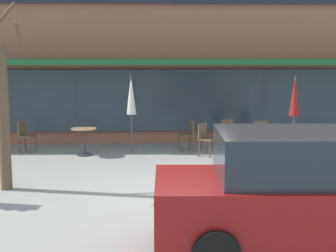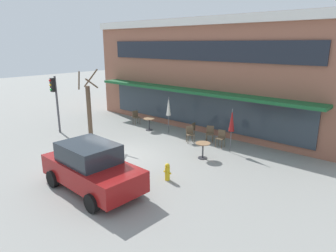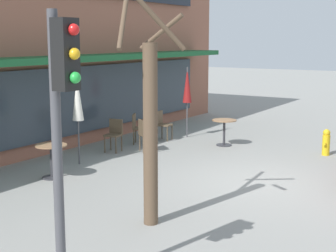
% 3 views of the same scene
% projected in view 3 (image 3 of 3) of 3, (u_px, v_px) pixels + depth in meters
% --- Properties ---
extents(ground_plane, '(80.00, 80.00, 0.00)m').
position_uv_depth(ground_plane, '(268.00, 182.00, 11.14)').
color(ground_plane, gray).
extents(cafe_table_near_wall, '(0.70, 0.70, 0.76)m').
position_uv_depth(cafe_table_near_wall, '(51.00, 156.00, 11.38)').
color(cafe_table_near_wall, '#333338').
rests_on(cafe_table_near_wall, ground).
extents(cafe_table_streetside, '(0.70, 0.70, 0.76)m').
position_uv_depth(cafe_table_streetside, '(224.00, 128.00, 14.86)').
color(cafe_table_streetside, '#333338').
rests_on(cafe_table_streetside, ground).
extents(patio_umbrella_green_folded, '(0.28, 0.28, 2.20)m').
position_uv_depth(patio_umbrella_green_folded, '(78.00, 99.00, 12.46)').
color(patio_umbrella_green_folded, '#4C4C51').
rests_on(patio_umbrella_green_folded, ground).
extents(patio_umbrella_cream_folded, '(0.28, 0.28, 2.20)m').
position_uv_depth(patio_umbrella_cream_folded, '(187.00, 86.00, 15.96)').
color(patio_umbrella_cream_folded, '#4C4C51').
rests_on(patio_umbrella_cream_folded, ground).
extents(cafe_chair_0, '(0.46, 0.46, 0.89)m').
position_uv_depth(cafe_chair_0, '(114.00, 133.00, 14.08)').
color(cafe_chair_0, brown).
rests_on(cafe_chair_0, ground).
extents(cafe_chair_1, '(0.44, 0.44, 0.89)m').
position_uv_depth(cafe_chair_1, '(162.00, 123.00, 15.69)').
color(cafe_chair_1, brown).
rests_on(cafe_chair_1, ground).
extents(cafe_chair_2, '(0.56, 0.56, 0.89)m').
position_uv_depth(cafe_chair_2, '(145.00, 133.00, 14.06)').
color(cafe_chair_2, brown).
rests_on(cafe_chair_2, ground).
extents(cafe_chair_4, '(0.53, 0.53, 0.89)m').
position_uv_depth(cafe_chair_4, '(138.00, 126.00, 15.11)').
color(cafe_chair_4, brown).
rests_on(cafe_chair_4, ground).
extents(street_tree, '(1.08, 1.24, 3.90)m').
position_uv_depth(street_tree, '(150.00, 124.00, 8.37)').
color(street_tree, brown).
rests_on(street_tree, ground).
extents(traffic_light_pole, '(0.26, 0.43, 3.40)m').
position_uv_depth(traffic_light_pole, '(62.00, 108.00, 5.82)').
color(traffic_light_pole, '#47474C').
rests_on(traffic_light_pole, ground).
extents(fire_hydrant, '(0.36, 0.20, 0.71)m').
position_uv_depth(fire_hydrant, '(326.00, 142.00, 13.65)').
color(fire_hydrant, gold).
rests_on(fire_hydrant, ground).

